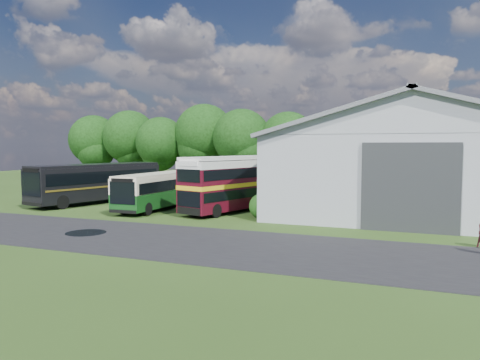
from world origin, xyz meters
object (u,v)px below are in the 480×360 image
at_px(storage_shed, 416,154).
at_px(bus_dark_single, 97,182).
at_px(bus_green_single, 161,189).
at_px(bus_maroon_double, 234,184).

height_order(storage_shed, bus_dark_single, storage_shed).
bearing_deg(bus_green_single, bus_dark_single, 170.32).
bearing_deg(bus_green_single, bus_maroon_double, 6.18).
distance_m(bus_green_single, bus_dark_single, 7.07).
bearing_deg(bus_dark_single, bus_maroon_double, 11.04).
bearing_deg(storage_shed, bus_maroon_double, -147.43).
relative_size(storage_shed, bus_maroon_double, 2.55).
distance_m(storage_shed, bus_maroon_double, 14.79).
bearing_deg(bus_dark_single, storage_shed, 29.56).
xyz_separation_m(bus_green_single, bus_maroon_double, (5.76, 0.68, 0.56)).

